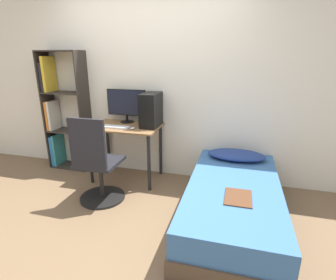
{
  "coord_description": "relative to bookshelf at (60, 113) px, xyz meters",
  "views": [
    {
      "loc": [
        1.18,
        -2.0,
        1.66
      ],
      "look_at": [
        0.43,
        0.72,
        0.75
      ],
      "focal_mm": 28.0,
      "sensor_mm": 36.0,
      "label": 1
    }
  ],
  "objects": [
    {
      "name": "bookshelf",
      "position": [
        0.0,
        0.0,
        0.0
      ],
      "size": [
        0.64,
        0.3,
        1.73
      ],
      "color": "#2D2823",
      "rests_on": "ground_plane"
    },
    {
      "name": "bed",
      "position": [
        2.58,
        -0.8,
        -0.64
      ],
      "size": [
        0.93,
        1.9,
        0.43
      ],
      "color": "#4C3D2D",
      "rests_on": "ground_plane"
    },
    {
      "name": "pillow",
      "position": [
        2.58,
        -0.11,
        -0.37
      ],
      "size": [
        0.71,
        0.36,
        0.11
      ],
      "color": "navy",
      "rests_on": "bed"
    },
    {
      "name": "desk",
      "position": [
        1.11,
        -0.15,
        -0.22
      ],
      "size": [
        0.93,
        0.61,
        0.77
      ],
      "color": "brown",
      "rests_on": "ground_plane"
    },
    {
      "name": "mouse",
      "position": [
        1.27,
        -0.27,
        -0.07
      ],
      "size": [
        0.06,
        0.09,
        0.02
      ],
      "color": "silver",
      "rests_on": "desk"
    },
    {
      "name": "monitor",
      "position": [
        1.06,
        0.04,
        0.17
      ],
      "size": [
        0.57,
        0.19,
        0.46
      ],
      "color": "black",
      "rests_on": "desk"
    },
    {
      "name": "keyboard",
      "position": [
        1.04,
        -0.27,
        -0.07
      ],
      "size": [
        0.36,
        0.12,
        0.02
      ],
      "color": "silver",
      "rests_on": "desk"
    },
    {
      "name": "pc_tower",
      "position": [
        1.45,
        -0.07,
        0.13
      ],
      "size": [
        0.21,
        0.39,
        0.44
      ],
      "color": "black",
      "rests_on": "desk"
    },
    {
      "name": "office_chair",
      "position": [
        1.04,
        -0.82,
        -0.44
      ],
      "size": [
        0.54,
        0.54,
        1.05
      ],
      "color": "black",
      "rests_on": "ground_plane"
    },
    {
      "name": "wall_back",
      "position": [
        1.39,
        0.17,
        0.4
      ],
      "size": [
        8.0,
        0.05,
        2.5
      ],
      "color": "silver",
      "rests_on": "ground_plane"
    },
    {
      "name": "ground_plane",
      "position": [
        1.39,
        -1.27,
        -0.85
      ],
      "size": [
        14.0,
        14.0,
        0.0
      ],
      "primitive_type": "plane",
      "color": "brown"
    },
    {
      "name": "magazine",
      "position": [
        2.62,
        -1.07,
        -0.42
      ],
      "size": [
        0.24,
        0.32,
        0.01
      ],
      "color": "#56331E",
      "rests_on": "bed"
    }
  ]
}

